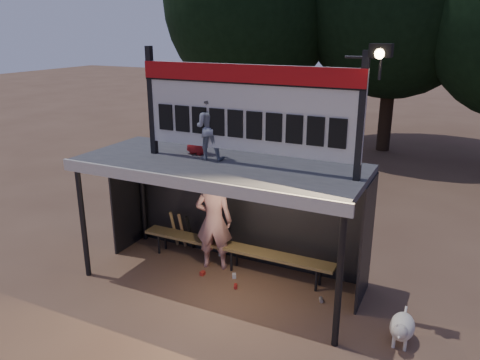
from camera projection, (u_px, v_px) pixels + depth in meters
name	position (u px, v px, depth m)	size (l,w,h in m)	color
ground	(221.00, 281.00, 8.76)	(80.00, 80.00, 0.00)	brown
player	(214.00, 221.00, 8.99)	(0.71, 0.47, 1.96)	silver
child_a	(209.00, 127.00, 8.02)	(0.55, 0.43, 1.14)	gray
child_b	(196.00, 127.00, 8.40)	(0.48, 0.32, 0.99)	#AE1A1D
dugout_shelter	(226.00, 184.00, 8.39)	(5.10, 2.08, 2.32)	#3F3F41
scoreboard_assembly	(249.00, 106.00, 7.49)	(4.10, 0.27, 1.99)	black
bench	(234.00, 248.00, 9.09)	(4.00, 0.35, 0.48)	olive
dog	(402.00, 327.00, 6.94)	(0.36, 0.81, 0.49)	white
bats	(182.00, 230.00, 9.89)	(0.48, 0.33, 0.84)	#A17F4B
litter	(240.00, 277.00, 8.83)	(2.45, 1.10, 0.08)	#B2271E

